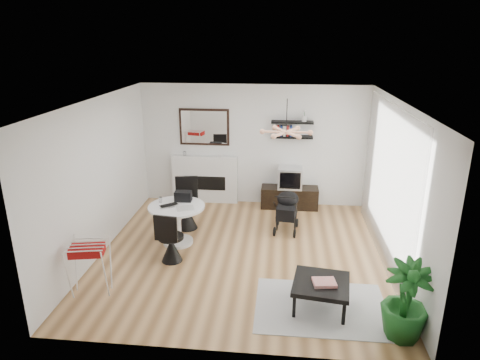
# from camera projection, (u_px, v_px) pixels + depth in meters

# --- Properties ---
(floor) EXTENTS (5.00, 5.00, 0.00)m
(floor) POSITION_uv_depth(u_px,v_px,m) (242.00, 253.00, 7.60)
(floor) COLOR brown
(floor) RESTS_ON ground
(ceiling) EXTENTS (5.00, 5.00, 0.00)m
(ceiling) POSITION_uv_depth(u_px,v_px,m) (243.00, 101.00, 6.74)
(ceiling) COLOR white
(ceiling) RESTS_ON wall_back
(wall_back) EXTENTS (5.00, 0.00, 5.00)m
(wall_back) POSITION_uv_depth(u_px,v_px,m) (253.00, 146.00, 9.53)
(wall_back) COLOR white
(wall_back) RESTS_ON floor
(wall_left) EXTENTS (0.00, 5.00, 5.00)m
(wall_left) POSITION_uv_depth(u_px,v_px,m) (99.00, 177.00, 7.41)
(wall_left) COLOR white
(wall_left) RESTS_ON floor
(wall_right) EXTENTS (0.00, 5.00, 5.00)m
(wall_right) POSITION_uv_depth(u_px,v_px,m) (396.00, 187.00, 6.93)
(wall_right) COLOR white
(wall_right) RESTS_ON floor
(sheer_curtain) EXTENTS (0.04, 3.60, 2.60)m
(sheer_curtain) POSITION_uv_depth(u_px,v_px,m) (387.00, 183.00, 7.13)
(sheer_curtain) COLOR white
(sheer_curtain) RESTS_ON wall_right
(fireplace) EXTENTS (1.50, 0.17, 2.16)m
(fireplace) POSITION_uv_depth(u_px,v_px,m) (205.00, 173.00, 9.77)
(fireplace) COLOR white
(fireplace) RESTS_ON floor
(shelf_lower) EXTENTS (0.90, 0.25, 0.04)m
(shelf_lower) POSITION_uv_depth(u_px,v_px,m) (292.00, 137.00, 9.24)
(shelf_lower) COLOR black
(shelf_lower) RESTS_ON wall_back
(shelf_upper) EXTENTS (0.90, 0.25, 0.04)m
(shelf_upper) POSITION_uv_depth(u_px,v_px,m) (292.00, 122.00, 9.14)
(shelf_upper) COLOR black
(shelf_upper) RESTS_ON wall_back
(pendant_lamp) EXTENTS (0.90, 0.90, 0.10)m
(pendant_lamp) POSITION_uv_depth(u_px,v_px,m) (286.00, 132.00, 7.13)
(pendant_lamp) COLOR tan
(pendant_lamp) RESTS_ON ceiling
(tv_console) EXTENTS (1.26, 0.44, 0.47)m
(tv_console) POSITION_uv_depth(u_px,v_px,m) (289.00, 197.00, 9.58)
(tv_console) COLOR black
(tv_console) RESTS_ON floor
(crt_tv) EXTENTS (0.53, 0.46, 0.46)m
(crt_tv) POSITION_uv_depth(u_px,v_px,m) (290.00, 178.00, 9.43)
(crt_tv) COLOR silver
(crt_tv) RESTS_ON tv_console
(dining_table) EXTENTS (1.03, 1.03, 0.75)m
(dining_table) POSITION_uv_depth(u_px,v_px,m) (177.00, 219.00, 7.83)
(dining_table) COLOR white
(dining_table) RESTS_ON floor
(laptop) EXTENTS (0.39, 0.37, 0.03)m
(laptop) POSITION_uv_depth(u_px,v_px,m) (170.00, 206.00, 7.69)
(laptop) COLOR black
(laptop) RESTS_ON dining_table
(black_bag) EXTENTS (0.32, 0.20, 0.19)m
(black_bag) POSITION_uv_depth(u_px,v_px,m) (183.00, 196.00, 7.95)
(black_bag) COLOR black
(black_bag) RESTS_ON dining_table
(newspaper) EXTENTS (0.37, 0.34, 0.01)m
(newspaper) POSITION_uv_depth(u_px,v_px,m) (185.00, 208.00, 7.63)
(newspaper) COLOR silver
(newspaper) RESTS_ON dining_table
(drinking_glass) EXTENTS (0.06, 0.06, 0.10)m
(drinking_glass) POSITION_uv_depth(u_px,v_px,m) (161.00, 200.00, 7.89)
(drinking_glass) COLOR white
(drinking_glass) RESTS_ON dining_table
(chair_far) EXTENTS (0.51, 0.52, 1.03)m
(chair_far) POSITION_uv_depth(u_px,v_px,m) (187.00, 213.00, 8.53)
(chair_far) COLOR black
(chair_far) RESTS_ON floor
(chair_near) EXTENTS (0.44, 0.46, 0.92)m
(chair_near) POSITION_uv_depth(u_px,v_px,m) (171.00, 246.00, 7.26)
(chair_near) COLOR black
(chair_near) RESTS_ON floor
(drying_rack) EXTENTS (0.64, 0.61, 0.83)m
(drying_rack) POSITION_uv_depth(u_px,v_px,m) (90.00, 267.00, 6.30)
(drying_rack) COLOR white
(drying_rack) RESTS_ON floor
(stroller) EXTENTS (0.51, 0.74, 0.87)m
(stroller) POSITION_uv_depth(u_px,v_px,m) (287.00, 213.00, 8.41)
(stroller) COLOR black
(stroller) RESTS_ON floor
(rug) EXTENTS (1.85, 1.34, 0.01)m
(rug) POSITION_uv_depth(u_px,v_px,m) (321.00, 307.00, 6.09)
(rug) COLOR #A6A6A6
(rug) RESTS_ON floor
(coffee_table) EXTENTS (0.87, 0.87, 0.40)m
(coffee_table) POSITION_uv_depth(u_px,v_px,m) (321.00, 285.00, 5.99)
(coffee_table) COLOR black
(coffee_table) RESTS_ON rug
(magazines) EXTENTS (0.34, 0.28, 0.04)m
(magazines) POSITION_uv_depth(u_px,v_px,m) (324.00, 282.00, 5.92)
(magazines) COLOR #DE3F37
(magazines) RESTS_ON coffee_table
(potted_plant) EXTENTS (0.69, 0.69, 1.06)m
(potted_plant) POSITION_uv_depth(u_px,v_px,m) (406.00, 301.00, 5.35)
(potted_plant) COLOR #18541B
(potted_plant) RESTS_ON floor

